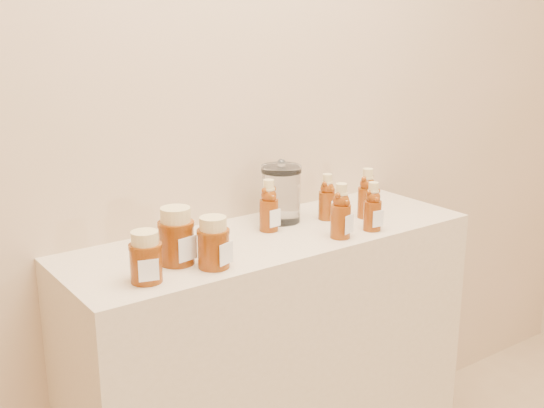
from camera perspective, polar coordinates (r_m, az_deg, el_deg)
wall_back at (r=1.98m, az=-3.44°, el=11.38°), size 3.50×0.02×2.70m
display_table at (r=2.10m, az=0.01°, el=-14.32°), size 1.20×0.40×0.90m
bear_bottle_back_left at (r=1.92m, az=-0.27°, el=0.17°), size 0.06×0.06×0.17m
bear_bottle_back_mid at (r=2.04m, az=4.63°, el=0.85°), size 0.07×0.07×0.16m
bear_bottle_back_right at (r=2.06m, az=7.96°, el=1.16°), size 0.07×0.07×0.17m
bear_bottle_front_left at (r=1.87m, az=5.78°, el=-0.28°), size 0.07×0.07×0.17m
bear_bottle_front_right at (r=1.95m, az=8.43°, el=0.06°), size 0.06×0.06×0.16m
honey_jar_left at (r=1.59m, az=-10.53°, el=-4.36°), size 0.10×0.10×0.12m
honey_jar_back at (r=1.69m, az=-8.01°, el=-2.65°), size 0.10×0.10×0.14m
honey_jar_front at (r=1.66m, az=-4.92°, el=-3.22°), size 0.10×0.10×0.13m
glass_canister at (r=2.01m, az=0.78°, el=1.07°), size 0.13×0.13×0.18m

